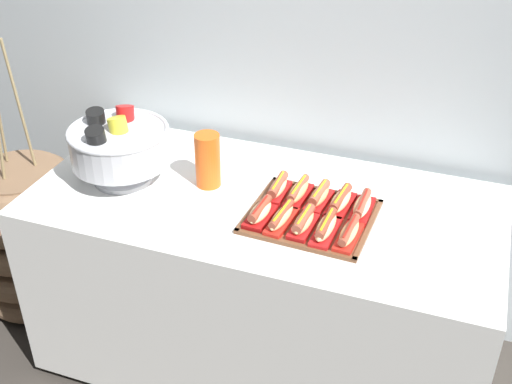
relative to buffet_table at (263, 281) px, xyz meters
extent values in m
plane|color=#38332D|center=(0.00, 0.00, -0.41)|extent=(10.00, 10.00, 0.00)
cube|color=#B2BCC1|center=(0.00, 0.49, 0.89)|extent=(6.00, 0.10, 2.60)
cube|color=white|center=(0.00, 0.00, 0.00)|extent=(1.63, 0.78, 0.73)
cylinder|color=black|center=(-0.69, -0.27, -0.39)|extent=(0.05, 0.05, 0.04)
cylinder|color=black|center=(-0.69, 0.27, -0.39)|extent=(0.05, 0.05, 0.04)
cylinder|color=black|center=(0.69, 0.27, -0.39)|extent=(0.05, 0.05, 0.04)
cylinder|color=brown|center=(-1.09, 0.04, -0.08)|extent=(0.37, 0.37, 0.65)
torus|color=brown|center=(-1.09, 0.04, -0.34)|extent=(0.52, 0.52, 0.12)
torus|color=brown|center=(-1.09, 0.04, -0.21)|extent=(0.55, 0.55, 0.12)
torus|color=brown|center=(-1.09, 0.04, -0.08)|extent=(0.52, 0.52, 0.12)
torus|color=brown|center=(-1.09, 0.04, 0.05)|extent=(0.49, 0.49, 0.12)
torus|color=brown|center=(-1.09, 0.04, 0.18)|extent=(0.46, 0.46, 0.12)
cylinder|color=#937F56|center=(-1.05, 0.09, 0.52)|extent=(0.02, 0.04, 0.55)
cube|color=brown|center=(0.19, -0.05, 0.37)|extent=(0.42, 0.38, 0.01)
cube|color=brown|center=(0.18, -0.22, 0.38)|extent=(0.41, 0.03, 0.01)
cube|color=brown|center=(0.19, 0.12, 0.38)|extent=(0.41, 0.03, 0.01)
cube|color=brown|center=(-0.01, -0.04, 0.38)|extent=(0.03, 0.36, 0.01)
cube|color=brown|center=(0.38, -0.06, 0.38)|extent=(0.03, 0.36, 0.01)
cube|color=#B21414|center=(0.03, -0.13, 0.38)|extent=(0.08, 0.16, 0.02)
ellipsoid|color=beige|center=(0.03, -0.13, 0.40)|extent=(0.06, 0.14, 0.04)
cylinder|color=brown|center=(0.03, -0.13, 0.42)|extent=(0.04, 0.14, 0.03)
cylinder|color=red|center=(0.03, -0.13, 0.43)|extent=(0.02, 0.12, 0.01)
cube|color=red|center=(0.11, -0.13, 0.38)|extent=(0.07, 0.18, 0.02)
ellipsoid|color=#E0BC7F|center=(0.11, -0.13, 0.40)|extent=(0.06, 0.17, 0.04)
cylinder|color=brown|center=(0.11, -0.13, 0.42)|extent=(0.04, 0.16, 0.03)
cylinder|color=yellow|center=(0.11, -0.13, 0.43)|extent=(0.02, 0.13, 0.01)
cube|color=red|center=(0.18, -0.14, 0.38)|extent=(0.07, 0.16, 0.02)
ellipsoid|color=#E0BC7F|center=(0.18, -0.14, 0.40)|extent=(0.06, 0.15, 0.04)
cylinder|color=#9E4C38|center=(0.18, -0.14, 0.42)|extent=(0.04, 0.14, 0.03)
cylinder|color=yellow|center=(0.18, -0.14, 0.43)|extent=(0.01, 0.12, 0.01)
cube|color=red|center=(0.26, -0.14, 0.38)|extent=(0.07, 0.18, 0.02)
ellipsoid|color=beige|center=(0.26, -0.14, 0.41)|extent=(0.06, 0.17, 0.04)
cylinder|color=brown|center=(0.26, -0.14, 0.42)|extent=(0.03, 0.15, 0.03)
cylinder|color=yellow|center=(0.26, -0.14, 0.43)|extent=(0.01, 0.13, 0.01)
cube|color=red|center=(0.33, -0.14, 0.38)|extent=(0.07, 0.17, 0.02)
ellipsoid|color=tan|center=(0.33, -0.14, 0.40)|extent=(0.06, 0.16, 0.04)
cylinder|color=brown|center=(0.33, -0.14, 0.41)|extent=(0.04, 0.16, 0.03)
cylinder|color=red|center=(0.33, -0.14, 0.43)|extent=(0.02, 0.13, 0.01)
cube|color=red|center=(0.04, 0.04, 0.38)|extent=(0.06, 0.16, 0.02)
ellipsoid|color=beige|center=(0.04, 0.04, 0.40)|extent=(0.05, 0.14, 0.04)
cylinder|color=#9E4C38|center=(0.04, 0.04, 0.42)|extent=(0.03, 0.14, 0.03)
cylinder|color=yellow|center=(0.04, 0.04, 0.43)|extent=(0.01, 0.12, 0.01)
cube|color=#B21414|center=(0.12, 0.03, 0.38)|extent=(0.07, 0.18, 0.02)
ellipsoid|color=tan|center=(0.12, 0.03, 0.41)|extent=(0.06, 0.16, 0.04)
cylinder|color=#9E4C38|center=(0.12, 0.03, 0.42)|extent=(0.04, 0.16, 0.03)
cylinder|color=yellow|center=(0.12, 0.03, 0.43)|extent=(0.02, 0.13, 0.01)
cube|color=red|center=(0.19, 0.03, 0.38)|extent=(0.07, 0.16, 0.02)
ellipsoid|color=tan|center=(0.19, 0.03, 0.41)|extent=(0.06, 0.15, 0.04)
cylinder|color=#A8563D|center=(0.19, 0.03, 0.42)|extent=(0.04, 0.14, 0.03)
cylinder|color=yellow|center=(0.19, 0.03, 0.43)|extent=(0.02, 0.12, 0.01)
cube|color=#B21414|center=(0.27, 0.03, 0.38)|extent=(0.08, 0.18, 0.02)
ellipsoid|color=beige|center=(0.27, 0.03, 0.40)|extent=(0.07, 0.17, 0.04)
cylinder|color=brown|center=(0.27, 0.03, 0.42)|extent=(0.05, 0.16, 0.03)
cylinder|color=yellow|center=(0.27, 0.03, 0.43)|extent=(0.02, 0.13, 0.01)
cube|color=#B21414|center=(0.34, 0.02, 0.38)|extent=(0.06, 0.17, 0.02)
ellipsoid|color=beige|center=(0.34, 0.02, 0.40)|extent=(0.05, 0.15, 0.04)
cylinder|color=#9E4C38|center=(0.34, 0.02, 0.41)|extent=(0.03, 0.15, 0.03)
cylinder|color=red|center=(0.34, 0.02, 0.43)|extent=(0.01, 0.13, 0.01)
cylinder|color=silver|center=(-0.52, -0.05, 0.38)|extent=(0.21, 0.21, 0.02)
cone|color=silver|center=(-0.52, -0.05, 0.41)|extent=(0.08, 0.08, 0.06)
cylinder|color=silver|center=(-0.52, -0.05, 0.50)|extent=(0.35, 0.35, 0.12)
torus|color=silver|center=(-0.52, -0.05, 0.57)|extent=(0.36, 0.36, 0.02)
cylinder|color=yellow|center=(-0.51, -0.05, 0.55)|extent=(0.12, 0.11, 0.14)
cylinder|color=red|center=(-0.54, 0.04, 0.55)|extent=(0.10, 0.11, 0.14)
cylinder|color=black|center=(-0.63, -0.01, 0.55)|extent=(0.10, 0.11, 0.13)
cylinder|color=black|center=(-0.55, -0.14, 0.55)|extent=(0.08, 0.10, 0.14)
cylinder|color=#EA5B19|center=(-0.22, 0.03, 0.42)|extent=(0.09, 0.09, 0.12)
cylinder|color=#EA5B19|center=(-0.22, 0.03, 0.44)|extent=(0.09, 0.09, 0.12)
cylinder|color=#EA5B19|center=(-0.22, 0.03, 0.47)|extent=(0.09, 0.09, 0.12)
cylinder|color=#EA5B19|center=(-0.22, 0.03, 0.49)|extent=(0.09, 0.09, 0.12)
cylinder|color=#EA5B19|center=(-0.22, 0.03, 0.51)|extent=(0.09, 0.09, 0.12)
camera|label=1|loc=(0.62, -1.79, 1.59)|focal=45.58mm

